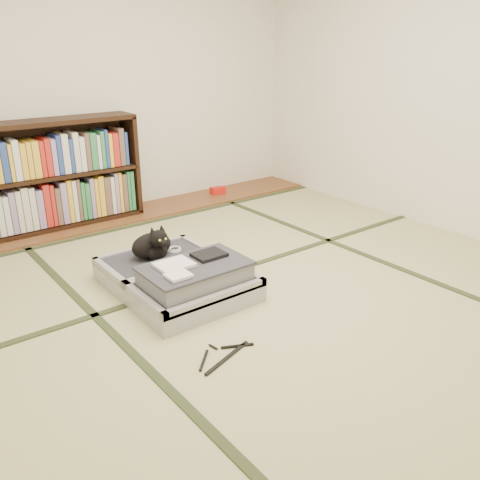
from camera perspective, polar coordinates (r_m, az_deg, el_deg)
floor at (r=3.31m, az=3.04°, el=-5.99°), size 4.50×4.50×0.00m
wood_strip at (r=4.87m, az=-12.42°, el=2.83°), size 4.00×0.50×0.02m
red_item at (r=5.39m, az=-2.52°, el=5.58°), size 0.16×0.11×0.07m
room_shell at (r=2.94m, az=3.62°, el=20.25°), size 4.50×4.50×4.50m
tatami_borders at (r=3.65m, az=-2.00°, el=-3.12°), size 4.00×4.50×0.01m
bookcase at (r=4.62m, az=-19.53°, el=6.80°), size 1.35×0.31×0.92m
suitcase at (r=3.30m, az=-6.85°, el=-4.22°), size 0.73×0.97×0.29m
cat at (r=3.47m, az=-9.70°, el=-0.59°), size 0.32×0.33×0.26m
cable_coil at (r=3.61m, az=-7.38°, el=-1.06°), size 0.10×0.10×0.02m
hanger at (r=2.69m, az=-1.83°, el=-12.78°), size 0.37×0.22×0.01m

